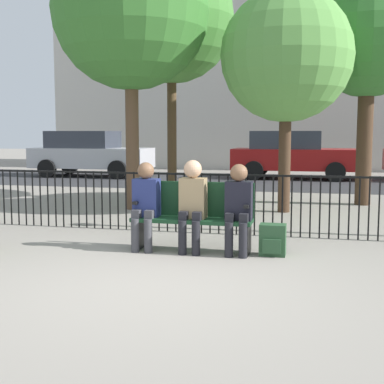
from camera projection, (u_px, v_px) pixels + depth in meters
name	position (u px, v px, depth m)	size (l,w,h in m)	color
ground_plane	(156.00, 285.00, 5.60)	(80.00, 80.00, 0.00)	gray
park_bench	(193.00, 214.00, 7.18)	(1.61, 0.45, 0.92)	#14381E
seated_person_0	(145.00, 201.00, 7.18)	(0.34, 0.39, 1.19)	#3D3D42
seated_person_1	(192.00, 200.00, 7.03)	(0.34, 0.39, 1.23)	black
seated_person_2	(238.00, 204.00, 6.89)	(0.34, 0.39, 1.18)	black
backpack	(273.00, 240.00, 6.90)	(0.34, 0.27, 0.41)	#284C2D
fence_railing	(210.00, 198.00, 8.37)	(9.01, 0.03, 0.95)	black
tree_0	(368.00, 40.00, 11.34)	(2.49, 2.49, 4.81)	#422D1E
tree_1	(131.00, 11.00, 10.63)	(3.14, 3.14, 5.57)	brown
tree_2	(287.00, 56.00, 10.33)	(2.57, 2.57, 4.35)	#422D1E
tree_3	(171.00, 20.00, 12.14)	(2.88, 2.88, 5.58)	#4C3823
street_surface	(267.00, 181.00, 17.20)	(24.00, 6.00, 0.01)	#333335
parked_car_0	(89.00, 153.00, 19.05)	(4.20, 1.94, 1.62)	#B7B7BC
parked_car_1	(293.00, 154.00, 18.08)	(4.20, 1.94, 1.62)	maroon
building_facade	(286.00, 4.00, 24.10)	(20.00, 6.00, 14.66)	beige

